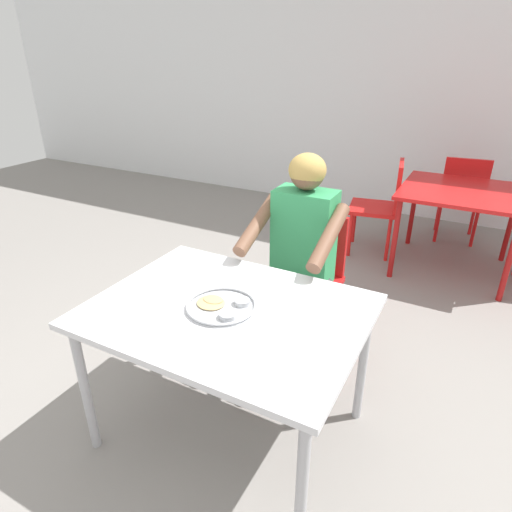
# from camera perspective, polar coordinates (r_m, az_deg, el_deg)

# --- Properties ---
(ground_plane) EXTENTS (12.00, 12.00, 0.05)m
(ground_plane) POSITION_cam_1_polar(r_m,az_deg,el_deg) (2.41, -5.61, -21.92)
(ground_plane) COLOR gray
(back_wall) EXTENTS (12.00, 0.12, 3.40)m
(back_wall) POSITION_cam_1_polar(r_m,az_deg,el_deg) (5.23, 19.22, 23.62)
(back_wall) COLOR white
(back_wall) RESTS_ON ground
(table_foreground) EXTENTS (1.18, 0.90, 0.72)m
(table_foreground) POSITION_cam_1_polar(r_m,az_deg,el_deg) (1.96, -3.69, -8.49)
(table_foreground) COLOR silver
(table_foreground) RESTS_ON ground
(thali_tray) EXTENTS (0.31, 0.31, 0.03)m
(thali_tray) POSITION_cam_1_polar(r_m,az_deg,el_deg) (1.92, -4.50, -6.51)
(thali_tray) COLOR #B7BABF
(thali_tray) RESTS_ON table_foreground
(chair_foreground) EXTENTS (0.40, 0.40, 0.84)m
(chair_foreground) POSITION_cam_1_polar(r_m,az_deg,el_deg) (2.75, 7.02, -1.99)
(chair_foreground) COLOR red
(chair_foreground) RESTS_ON ground
(diner_foreground) EXTENTS (0.49, 0.55, 1.25)m
(diner_foreground) POSITION_cam_1_polar(r_m,az_deg,el_deg) (2.46, 5.49, 1.18)
(diner_foreground) COLOR #3B3B3B
(diner_foreground) RESTS_ON ground
(table_background_red) EXTENTS (0.95, 0.92, 0.71)m
(table_background_red) POSITION_cam_1_polar(r_m,az_deg,el_deg) (3.98, 25.30, 6.80)
(table_background_red) COLOR red
(table_background_red) RESTS_ON ground
(chair_red_left) EXTENTS (0.49, 0.49, 0.86)m
(chair_red_left) POSITION_cam_1_polar(r_m,az_deg,el_deg) (4.14, 16.32, 6.85)
(chair_red_left) COLOR red
(chair_red_left) RESTS_ON ground
(chair_red_far) EXTENTS (0.46, 0.46, 0.85)m
(chair_red_far) POSITION_cam_1_polar(r_m,az_deg,el_deg) (4.67, 25.29, 7.33)
(chair_red_far) COLOR red
(chair_red_far) RESTS_ON ground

